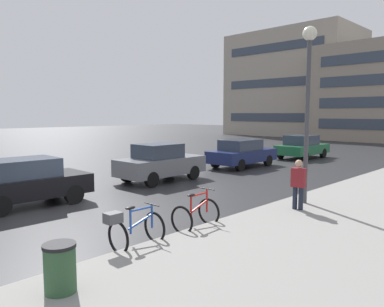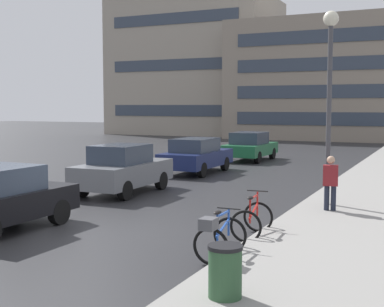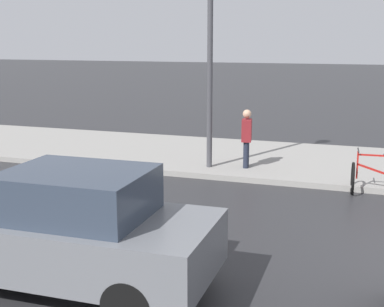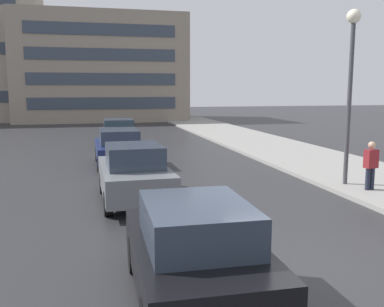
{
  "view_description": "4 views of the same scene",
  "coord_description": "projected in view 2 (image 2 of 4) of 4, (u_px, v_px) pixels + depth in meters",
  "views": [
    {
      "loc": [
        10.03,
        -5.47,
        3.0
      ],
      "look_at": [
        -0.64,
        5.45,
        1.37
      ],
      "focal_mm": 35.0,
      "sensor_mm": 36.0,
      "label": 1
    },
    {
      "loc": [
        7.35,
        -10.07,
        3.0
      ],
      "look_at": [
        0.43,
        4.63,
        1.55
      ],
      "focal_mm": 50.0,
      "sensor_mm": 36.0,
      "label": 2
    },
    {
      "loc": [
        -8.55,
        1.57,
        3.37
      ],
      "look_at": [
        1.4,
        4.98,
        1.13
      ],
      "focal_mm": 50.0,
      "sensor_mm": 36.0,
      "label": 3
    },
    {
      "loc": [
        -3.72,
        -6.68,
        3.22
      ],
      "look_at": [
        -0.87,
        5.29,
        1.36
      ],
      "focal_mm": 40.0,
      "sensor_mm": 36.0,
      "label": 4
    }
  ],
  "objects": [
    {
      "name": "ground_plane",
      "position": [
        91.0,
        235.0,
        12.46
      ],
      "size": [
        140.0,
        140.0,
        0.0
      ],
      "primitive_type": "plane",
      "color": "#28282B"
    },
    {
      "name": "building_facade_main",
      "position": [
        328.0,
        80.0,
        48.98
      ],
      "size": [
        16.78,
        10.26,
        10.61
      ],
      "color": "gray",
      "rests_on": "ground"
    },
    {
      "name": "car_green",
      "position": [
        250.0,
        146.0,
        29.23
      ],
      "size": [
        1.99,
        4.13,
        1.56
      ],
      "color": "#1E6038",
      "rests_on": "ground"
    },
    {
      "name": "bicycle_nearest",
      "position": [
        218.0,
        235.0,
        10.35
      ],
      "size": [
        0.74,
        1.34,
        0.99
      ],
      "color": "black",
      "rests_on": "ground"
    },
    {
      "name": "bicycle_second",
      "position": [
        252.0,
        220.0,
        12.19
      ],
      "size": [
        0.8,
        1.19,
        1.02
      ],
      "color": "black",
      "rests_on": "ground"
    },
    {
      "name": "building_facade_side",
      "position": [
        196.0,
        68.0,
        57.28
      ],
      "size": [
        16.58,
        10.87,
        13.99
      ],
      "color": "#9E9384",
      "rests_on": "ground"
    },
    {
      "name": "trash_bin",
      "position": [
        225.0,
        276.0,
        7.97
      ],
      "size": [
        0.53,
        0.53,
        0.94
      ],
      "color": "#2D5133",
      "rests_on": "ground"
    },
    {
      "name": "streetlamp",
      "position": [
        330.0,
        74.0,
        15.24
      ],
      "size": [
        0.44,
        0.44,
        5.68
      ],
      "color": "#424247",
      "rests_on": "ground"
    },
    {
      "name": "pedestrian",
      "position": [
        330.0,
        182.0,
        14.58
      ],
      "size": [
        0.43,
        0.3,
        1.64
      ],
      "color": "#1E2333",
      "rests_on": "ground"
    },
    {
      "name": "car_grey",
      "position": [
        123.0,
        169.0,
        18.31
      ],
      "size": [
        1.92,
        4.06,
        1.68
      ],
      "color": "slate",
      "rests_on": "ground"
    },
    {
      "name": "car_navy",
      "position": [
        196.0,
        155.0,
        23.81
      ],
      "size": [
        1.95,
        4.32,
        1.56
      ],
      "color": "navy",
      "rests_on": "ground"
    }
  ]
}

